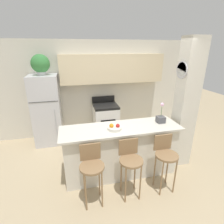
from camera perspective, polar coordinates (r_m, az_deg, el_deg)
name	(u,v)px	position (r m, az deg, el deg)	size (l,w,h in m)	color
ground_plane	(120,172)	(3.71, 2.67, -19.08)	(14.00, 14.00, 0.00)	tan
wall_back	(106,80)	(4.83, -2.07, 10.31)	(5.60, 0.38, 2.55)	silver
pillar_right	(185,105)	(3.72, 22.87, 1.98)	(0.38, 0.32, 2.55)	silver
counter_bar	(121,151)	(3.41, 2.81, -12.54)	(2.19, 0.66, 0.99)	silver
refrigerator	(47,110)	(4.65, -20.51, 0.48)	(0.67, 0.64, 1.75)	silver
stove_range	(106,120)	(4.85, -2.08, -2.67)	(0.64, 0.65, 1.07)	white
bar_stool_left	(92,166)	(2.78, -6.65, -17.24)	(0.38, 0.38, 0.98)	olive
bar_stool_mid	(130,161)	(2.89, 6.02, -15.49)	(0.38, 0.38, 0.98)	olive
bar_stool_right	(165,155)	(3.13, 17.04, -13.34)	(0.38, 0.38, 0.98)	olive
potted_plant_on_fridge	(40,64)	(4.43, -22.34, 14.28)	(0.42, 0.42, 0.47)	silver
orchid_vase	(161,118)	(3.46, 15.65, -1.81)	(0.15, 0.15, 0.40)	#4C4C51
fruit_bowl	(115,128)	(3.07, 0.84, -5.16)	(0.24, 0.24, 0.11)	silver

